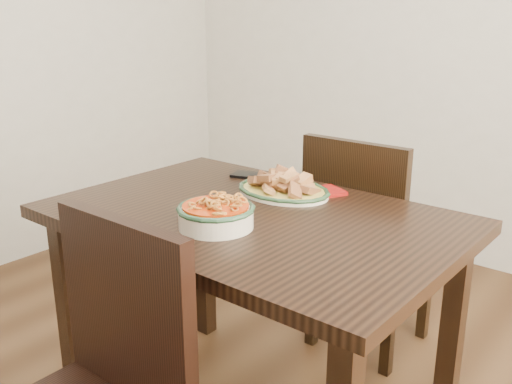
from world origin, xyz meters
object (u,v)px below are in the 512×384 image
Objects in this scene: dining_table at (252,243)px; chair_far at (364,235)px; noodle_bowl at (216,213)px; smartphone at (252,176)px; fish_plate at (284,181)px.

chair_far reaches higher than dining_table.
noodle_bowl is 0.53m from smartphone.
chair_far is 0.51m from smartphone.
noodle_bowl is 1.50× the size of smartphone.
chair_far is (0.05, 0.62, -0.15)m from dining_table.
smartphone is at bearing 45.72° from chair_far.
chair_far is at bearing 85.12° from dining_table.
dining_table is 3.80× the size of fish_plate.
dining_table is 5.52× the size of noodle_bowl.
noodle_bowl is at bearing -79.04° from smartphone.
chair_far is 0.51m from fish_plate.
noodle_bowl reaches higher than smartphone.
chair_far is at bearing 77.53° from fish_plate.
noodle_bowl is (-0.05, -0.78, 0.29)m from chair_far.
fish_plate reaches higher than smartphone.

